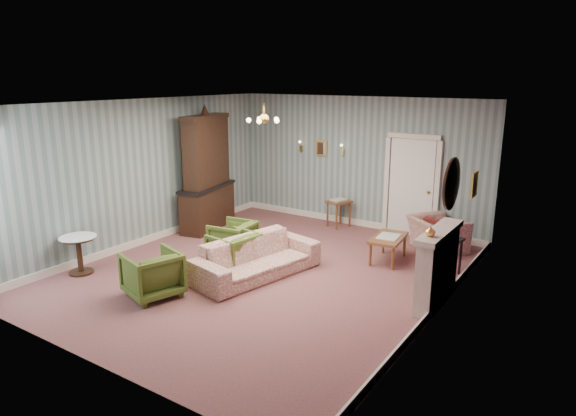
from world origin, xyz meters
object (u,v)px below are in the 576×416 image
Objects in this scene: olive_chair_c at (233,237)px; fireplace at (437,267)px; olive_chair_a at (152,272)px; olive_chair_b at (234,249)px; wingback_chair at (438,229)px; coffee_table at (388,249)px; pedestal_table at (80,255)px; dresser at (206,169)px; side_table_black at (446,257)px; sofa_chintz at (257,251)px.

olive_chair_c is 3.86m from fireplace.
olive_chair_b is at bearing -175.14° from olive_chair_a.
olive_chair_a is 0.79× the size of wingback_chair.
pedestal_table reaches higher than coffee_table.
dresser is 5.40m from side_table_black.
wingback_chair is 1.07× the size of coffee_table.
coffee_table is 5.47m from pedestal_table.
olive_chair_b is 2.65m from pedestal_table.
dresser is (-2.62, 1.68, 0.89)m from sofa_chintz.
coffee_table is at bearing -27.46° from sofa_chintz.
olive_chair_b is at bearing 34.36° from olive_chair_c.
fireplace is (3.40, 0.61, 0.20)m from olive_chair_b.
olive_chair_c is 0.33× the size of sofa_chintz.
sofa_chintz reaches higher than olive_chair_c.
dresser reaches higher than coffee_table.
olive_chair_a is at bearing -125.14° from coffee_table.
olive_chair_a is 1.77m from pedestal_table.
olive_chair_b reaches higher than side_table_black.
side_table_black is at bearing 126.79° from olive_chair_b.
side_table_black is at bearing 102.90° from olive_chair_c.
olive_chair_a is at bearing -136.39° from side_table_black.
dresser is at bearing -134.02° from olive_chair_a.
sofa_chintz is (0.85, 1.55, 0.05)m from olive_chair_a.
fireplace reaches higher than olive_chair_a.
olive_chair_b is 4.01m from wingback_chair.
olive_chair_a is at bearing 163.51° from sofa_chintz.
olive_chair_a is 2.09m from olive_chair_c.
olive_chair_c is 1.13× the size of side_table_black.
olive_chair_c is 2.23m from dresser.
olive_chair_a is at bearing -72.66° from dresser.
dresser is 4.35m from coffee_table.
pedestal_table is at bearing -44.42° from olive_chair_c.
wingback_chair is (3.00, 4.56, 0.04)m from olive_chair_a.
fireplace is at bearing 84.83° from olive_chair_c.
wingback_chair is (3.11, 2.48, 0.06)m from olive_chair_c.
olive_chair_a is 5.46m from wingback_chair.
side_table_black reaches higher than coffee_table.
pedestal_table is (-1.77, -0.04, -0.06)m from olive_chair_a.
olive_chair_a is 0.35× the size of sofa_chintz.
olive_chair_c is 3.86m from side_table_black.
coffee_table is at bearing 100.85° from wingback_chair.
olive_chair_c is at bearing 52.03° from pedestal_table.
olive_chair_b is 1.13× the size of side_table_black.
sofa_chintz is 3.37× the size of pedestal_table.
dresser is (-2.11, 1.67, 0.96)m from olive_chair_b.
wingback_chair is 5.04m from dresser.
fireplace is at bearing -65.69° from sofa_chintz.
pedestal_table is at bearing 82.05° from wingback_chair.
olive_chair_b is at bearing -169.80° from fireplace.
olive_chair_b is at bearing 37.15° from pedestal_table.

